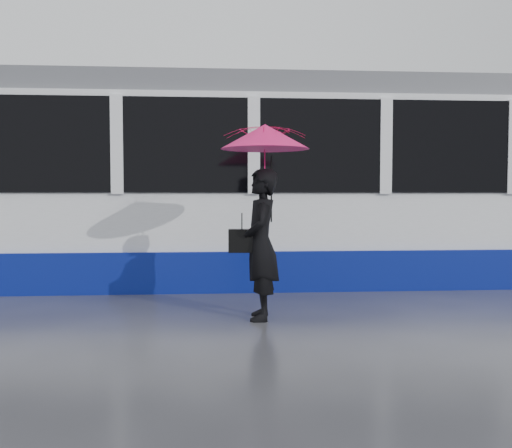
{
  "coord_description": "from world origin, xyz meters",
  "views": [
    {
      "loc": [
        0.98,
        -7.2,
        1.48
      ],
      "look_at": [
        1.53,
        -0.02,
        1.1
      ],
      "focal_mm": 40.0,
      "sensor_mm": 36.0,
      "label": 1
    }
  ],
  "objects": [
    {
      "name": "rails",
      "position": [
        0.0,
        2.5,
        0.01
      ],
      "size": [
        34.0,
        1.51,
        0.02
      ],
      "color": "#3F3D38",
      "rests_on": "ground"
    },
    {
      "name": "woman",
      "position": [
        1.55,
        -0.54,
        0.89
      ],
      "size": [
        0.46,
        0.67,
        1.77
      ],
      "primitive_type": "imported",
      "rotation": [
        0.0,
        0.0,
        -1.62
      ],
      "color": "black",
      "rests_on": "ground"
    },
    {
      "name": "ground",
      "position": [
        0.0,
        0.0,
        0.0
      ],
      "size": [
        90.0,
        90.0,
        0.0
      ],
      "primitive_type": "plane",
      "color": "#2D2D32",
      "rests_on": "ground"
    },
    {
      "name": "tram",
      "position": [
        2.1,
        2.5,
        1.64
      ],
      "size": [
        26.0,
        2.56,
        3.35
      ],
      "color": "white",
      "rests_on": "ground"
    },
    {
      "name": "handbag",
      "position": [
        1.33,
        -0.52,
        0.93
      ],
      "size": [
        0.32,
        0.15,
        0.45
      ],
      "rotation": [
        0.0,
        0.0,
        -0.05
      ],
      "color": "black",
      "rests_on": "ground"
    },
    {
      "name": "umbrella",
      "position": [
        1.6,
        -0.54,
        1.94
      ],
      "size": [
        1.09,
        1.09,
        1.2
      ],
      "rotation": [
        0.0,
        0.0,
        -0.05
      ],
      "color": "#FF156E",
      "rests_on": "ground"
    }
  ]
}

